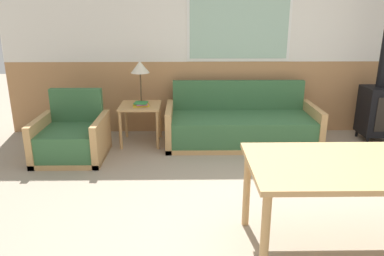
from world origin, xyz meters
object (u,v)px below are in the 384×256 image
object	(u,v)px
side_table	(140,111)
table_lamp	(140,69)
dining_table	(366,172)
wood_stove	(380,95)
couch	(241,126)
armchair	(72,139)

from	to	relation	value
side_table	table_lamp	world-z (taller)	table_lamp
dining_table	wood_stove	bearing A→B (deg)	61.43
dining_table	couch	bearing A→B (deg)	102.64
couch	side_table	bearing A→B (deg)	178.75
side_table	wood_stove	xyz separation A→B (m)	(3.33, 0.06, 0.20)
armchair	table_lamp	bearing A→B (deg)	23.29
couch	wood_stove	bearing A→B (deg)	2.67
dining_table	armchair	bearing A→B (deg)	144.32
table_lamp	dining_table	world-z (taller)	table_lamp
couch	dining_table	world-z (taller)	couch
armchair	side_table	distance (m)	0.99
couch	side_table	size ratio (longest dim) A/B	3.73
armchair	side_table	bearing A→B (deg)	18.94
armchair	side_table	size ratio (longest dim) A/B	1.50
armchair	wood_stove	size ratio (longest dim) A/B	0.33
couch	table_lamp	size ratio (longest dim) A/B	3.52
side_table	table_lamp	bearing A→B (deg)	85.93
dining_table	table_lamp	bearing A→B (deg)	126.72
armchair	wood_stove	world-z (taller)	wood_stove
couch	side_table	distance (m)	1.41
table_lamp	dining_table	bearing A→B (deg)	-53.28
couch	side_table	world-z (taller)	couch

